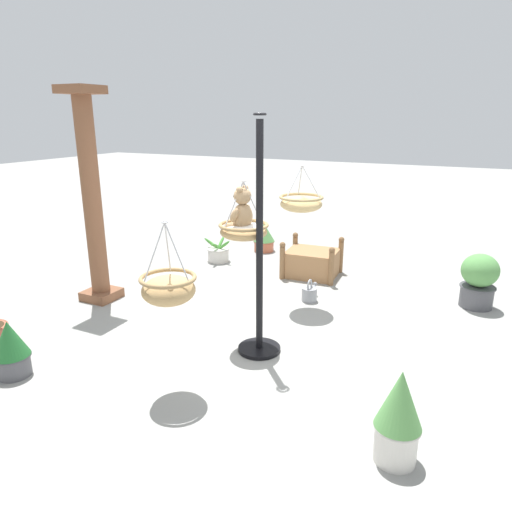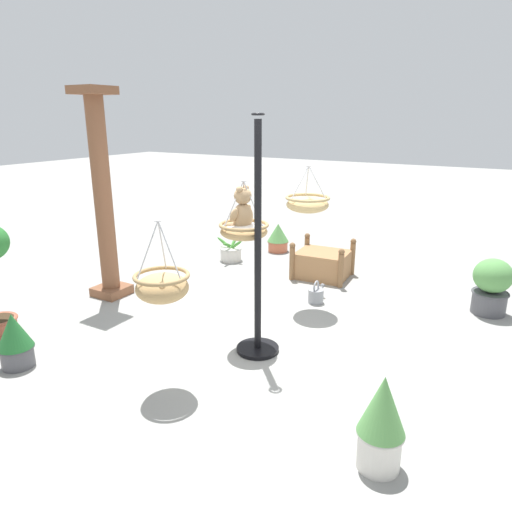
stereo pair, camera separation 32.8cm
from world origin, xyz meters
The scene contains 14 objects.
ground_plane centered at (0.00, 0.00, 0.00)m, with size 40.00×40.00×0.00m, color gray.
display_pole_central centered at (-0.21, -0.05, 0.73)m, with size 0.44×0.44×2.36m.
hanging_basket_with_teddy centered at (-0.06, 0.20, 1.23)m, with size 0.51×0.51×0.60m.
teddy_bear centered at (-0.06, 0.23, 1.42)m, with size 0.31×0.28×0.46m.
hanging_basket_left_high centered at (-1.17, 0.34, 0.95)m, with size 0.48×0.48×0.71m.
hanging_basket_right_low centered at (1.15, 0.04, 1.32)m, with size 0.54×0.54×0.57m.
greenhouse_pillar_left centered at (0.16, 2.45, 1.29)m, with size 0.44×0.44×2.68m.
wooden_planter_box centered at (2.28, 0.26, 0.22)m, with size 0.76×0.86×0.57m.
potted_plant_fern_front centered at (2.27, 1.90, 0.15)m, with size 0.55×0.52×0.40m.
potted_plant_flowering_red centered at (-1.23, -1.60, 0.37)m, with size 0.33×0.33×0.71m.
potted_plant_tall_leafy centered at (2.05, -2.03, 0.36)m, with size 0.45×0.45×0.70m.
potted_plant_bushy_green centered at (3.16, 1.47, 0.26)m, with size 0.38×0.38×0.51m.
potted_plant_small_succulent centered at (-1.65, 1.81, 0.28)m, with size 0.33×0.33×0.55m.
watering_can centered at (1.30, -0.06, 0.10)m, with size 0.35×0.20×0.30m.
Camera 2 is at (-3.96, -2.20, 2.34)m, focal length 32.56 mm.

